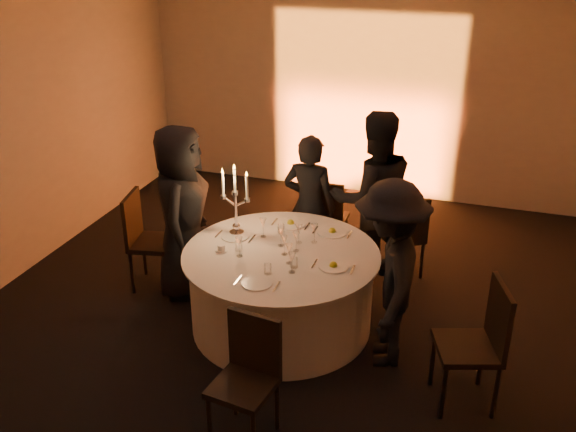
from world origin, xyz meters
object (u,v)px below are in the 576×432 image
(guest_right, at_px, (389,275))
(chair_left, at_px, (145,235))
(chair_back_right, at_px, (405,233))
(candelabra, at_px, (236,210))
(guest_back_left, at_px, (309,207))
(chair_back_left, at_px, (326,215))
(chair_right, at_px, (480,338))
(banquet_table, at_px, (281,289))
(guest_left, at_px, (182,212))
(chair_front, at_px, (248,371))
(coffee_cup, at_px, (221,248))
(guest_back_right, at_px, (373,198))

(guest_right, bearing_deg, chair_left, -111.32)
(chair_back_right, distance_m, candelabra, 1.87)
(chair_left, xyz_separation_m, guest_back_left, (1.52, 0.77, 0.20))
(chair_left, height_order, guest_back_left, guest_back_left)
(chair_back_left, height_order, chair_right, chair_right)
(banquet_table, xyz_separation_m, guest_left, (-1.13, 0.29, 0.51))
(chair_left, relative_size, chair_back_right, 1.10)
(chair_front, relative_size, coffee_cup, 8.81)
(chair_right, bearing_deg, candelabra, -126.70)
(chair_back_left, distance_m, chair_back_right, 0.90)
(chair_right, relative_size, guest_back_right, 0.57)
(candelabra, bearing_deg, banquet_table, -24.16)
(banquet_table, xyz_separation_m, chair_back_right, (0.94, 1.27, 0.14))
(guest_back_left, bearing_deg, banquet_table, 94.47)
(banquet_table, xyz_separation_m, guest_right, (1.01, -0.20, 0.45))
(chair_front, relative_size, candelabra, 1.36)
(banquet_table, xyz_separation_m, coffee_cup, (-0.53, -0.14, 0.42))
(chair_back_right, xyz_separation_m, chair_front, (-0.73, -2.67, 0.03))
(chair_front, height_order, guest_back_right, guest_back_right)
(chair_back_right, distance_m, guest_back_left, 1.04)
(guest_right, distance_m, coffee_cup, 1.54)
(banquet_table, height_order, candelabra, candelabra)
(chair_back_right, distance_m, guest_back_right, 0.54)
(guest_back_right, bearing_deg, chair_right, 97.28)
(chair_left, bearing_deg, guest_right, -111.37)
(chair_left, distance_m, coffee_cup, 1.14)
(guest_left, bearing_deg, guest_back_left, -69.22)
(guest_right, bearing_deg, coffee_cup, -103.23)
(guest_left, relative_size, candelabra, 2.50)
(guest_right, xyz_separation_m, coffee_cup, (-1.54, 0.06, -0.03))
(chair_back_left, xyz_separation_m, guest_back_right, (0.55, -0.26, 0.38))
(chair_left, bearing_deg, coffee_cup, -122.58)
(chair_left, bearing_deg, chair_back_right, -79.38)
(guest_right, bearing_deg, candelabra, -116.73)
(chair_back_left, relative_size, guest_left, 0.54)
(chair_right, height_order, guest_back_right, guest_back_right)
(chair_back_left, distance_m, chair_front, 2.80)
(chair_right, bearing_deg, guest_left, -123.98)
(chair_back_left, xyz_separation_m, candelabra, (-0.58, -1.16, 0.48))
(chair_left, xyz_separation_m, chair_back_left, (1.62, 1.13, -0.04))
(guest_back_left, bearing_deg, chair_front, 98.29)
(chair_left, relative_size, coffee_cup, 9.31)
(chair_left, distance_m, guest_back_right, 2.36)
(guest_left, bearing_deg, chair_left, 77.48)
(chair_left, xyz_separation_m, guest_right, (2.58, -0.47, 0.25))
(chair_back_right, distance_m, guest_right, 1.50)
(chair_front, xyz_separation_m, guest_back_right, (0.39, 2.53, 0.38))
(banquet_table, height_order, guest_left, guest_left)
(guest_left, bearing_deg, candelabra, -108.71)
(candelabra, bearing_deg, guest_right, -15.74)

